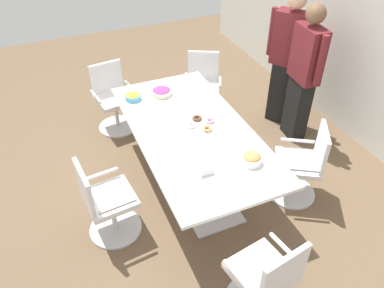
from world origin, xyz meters
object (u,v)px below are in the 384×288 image
Objects in this scene: conference_table at (192,139)px; office_chair_1 at (302,167)px; person_standing_1 at (304,73)px; person_standing_0 at (288,57)px; office_chair_4 at (106,204)px; snack_bowl_chips_yellow at (133,96)px; snack_bowl_candy_mix at (162,92)px; office_chair_0 at (265,280)px; snack_bowl_cookies at (252,159)px; office_chair_2 at (203,89)px; office_chair_3 at (113,101)px; donut_platter at (201,124)px; napkin_pile at (204,168)px.

conference_table is 2.64× the size of office_chair_1.
person_standing_0 is at bearing 0.79° from person_standing_1.
office_chair_1 is 2.11m from office_chair_4.
snack_bowl_chips_yellow is at bearing 73.95° from office_chair_1.
office_chair_4 is at bearing -40.61° from snack_bowl_candy_mix.
office_chair_0 is at bearing -0.55° from snack_bowl_candy_mix.
office_chair_1 is at bearing 94.52° from snack_bowl_cookies.
snack_bowl_chips_yellow is (-1.57, -0.72, -0.01)m from snack_bowl_cookies.
conference_table is 2.64× the size of office_chair_2.
snack_bowl_cookies is at bearing 105.22° from office_chair_2.
conference_table is at bearing 4.18° from snack_bowl_candy_mix.
person_standing_0 is at bearing 136.63° from snack_bowl_cookies.
office_chair_4 is (-1.32, -0.99, 0.00)m from office_chair_0.
office_chair_3 is 0.51× the size of person_standing_1.
snack_bowl_chips_yellow is at bearing -146.77° from donut_platter.
office_chair_1 is 1.00× the size of office_chair_2.
person_standing_0 is 5.55× the size of donut_platter.
snack_bowl_candy_mix is at bearing 79.56° from office_chair_0.
person_standing_0 is (-2.41, 1.75, 0.56)m from office_chair_0.
donut_platter is at bearing 33.23° from snack_bowl_chips_yellow.
office_chair_1 is 1.99m from office_chair_2.
office_chair_0 is at bearing 110.46° from person_standing_0.
office_chair_3 reaches higher than snack_bowl_chips_yellow.
conference_table is at bearing 105.71° from person_standing_1.
office_chair_3 is 3.70× the size of snack_bowl_candy_mix.
snack_bowl_chips_yellow reaches higher than napkin_pile.
person_standing_0 is 1.99m from snack_bowl_cookies.
office_chair_2 is 1.27m from snack_bowl_chips_yellow.
office_chair_0 and office_chair_1 have the same top height.
person_standing_0 is at bearing 5.38° from office_chair_1.
office_chair_3 is 2.41m from person_standing_0.
office_chair_4 is at bearing -70.81° from conference_table.
donut_platter is (-0.03, 0.12, 0.14)m from conference_table.
donut_platter is (-1.73, 0.21, 0.36)m from office_chair_0.
office_chair_2 is at bearing 126.87° from office_chair_4.
snack_bowl_cookies is 1.39× the size of napkin_pile.
office_chair_3 is at bearing 88.44° from office_chair_0.
office_chair_3 is at bearing -155.04° from donut_platter.
napkin_pile is at bearing 84.17° from office_chair_0.
office_chair_3 reaches higher than conference_table.
snack_bowl_cookies is 0.60× the size of donut_platter.
office_chair_4 is 1.32m from donut_platter.
office_chair_4 is at bearing 117.03° from office_chair_0.
snack_bowl_candy_mix is (-1.49, -1.07, 0.39)m from office_chair_1.
person_standing_1 is at bearing -1.82° from office_chair_1.
person_standing_1 reaches higher than office_chair_4.
office_chair_1 is 0.81m from snack_bowl_cookies.
office_chair_4 reaches higher than conference_table.
donut_platter is at bearing 73.29° from office_chair_0.
conference_table is at bearing 25.96° from snack_bowl_chips_yellow.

